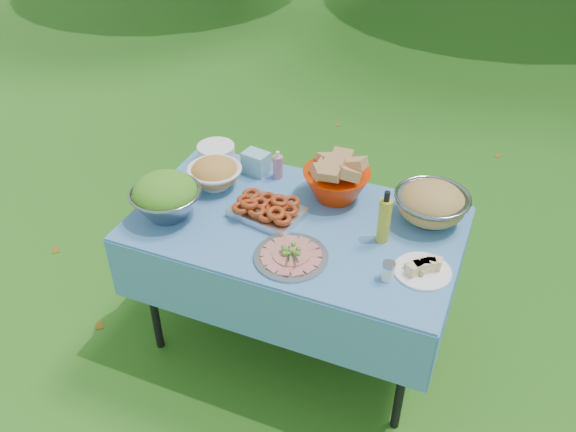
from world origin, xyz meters
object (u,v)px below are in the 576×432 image
at_px(plate_stack, 216,154).
at_px(pasta_bowl_steel, 432,203).
at_px(charcuterie_platter, 291,251).
at_px(oil_bottle, 385,217).
at_px(salad_bowl, 166,196).
at_px(bread_bowl, 337,178).
at_px(picnic_table, 295,284).

height_order(plate_stack, pasta_bowl_steel, pasta_bowl_steel).
relative_size(charcuterie_platter, oil_bottle, 1.25).
bearing_deg(oil_bottle, pasta_bowl_steel, 55.51).
height_order(salad_bowl, charcuterie_platter, salad_bowl).
bearing_deg(charcuterie_platter, bread_bowl, 86.90).
bearing_deg(charcuterie_platter, oil_bottle, 39.18).
bearing_deg(pasta_bowl_steel, charcuterie_platter, -134.26).
bearing_deg(oil_bottle, picnic_table, -176.51).
distance_m(plate_stack, oil_bottle, 1.01).
bearing_deg(picnic_table, plate_stack, 150.46).
xyz_separation_m(bread_bowl, pasta_bowl_steel, (0.45, -0.01, -0.02)).
distance_m(picnic_table, plate_stack, 0.78).
height_order(picnic_table, plate_stack, plate_stack).
height_order(bread_bowl, pasta_bowl_steel, bread_bowl).
height_order(plate_stack, oil_bottle, oil_bottle).
bearing_deg(salad_bowl, plate_stack, 91.22).
relative_size(bread_bowl, pasta_bowl_steel, 0.96).
bearing_deg(salad_bowl, pasta_bowl_steel, 20.98).
xyz_separation_m(picnic_table, charcuterie_platter, (0.07, -0.24, 0.42)).
xyz_separation_m(picnic_table, salad_bowl, (-0.56, -0.17, 0.49)).
height_order(pasta_bowl_steel, charcuterie_platter, pasta_bowl_steel).
bearing_deg(bread_bowl, pasta_bowl_steel, -0.86).
bearing_deg(oil_bottle, charcuterie_platter, -140.82).
relative_size(picnic_table, salad_bowl, 4.59).
relative_size(salad_bowl, plate_stack, 1.66).
bearing_deg(bread_bowl, picnic_table, -111.25).
xyz_separation_m(salad_bowl, charcuterie_platter, (0.64, -0.06, -0.07)).
bearing_deg(salad_bowl, picnic_table, 17.19).
distance_m(picnic_table, salad_bowl, 0.76).
height_order(plate_stack, charcuterie_platter, plate_stack).
xyz_separation_m(salad_bowl, bread_bowl, (0.66, 0.43, 0.00)).
height_order(salad_bowl, oil_bottle, oil_bottle).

